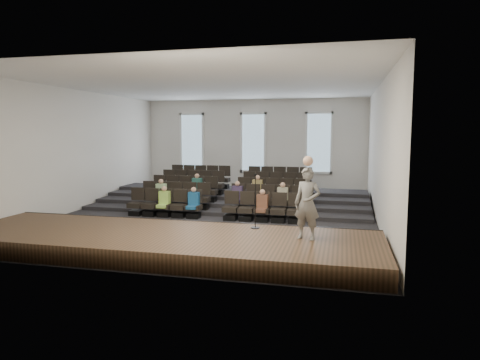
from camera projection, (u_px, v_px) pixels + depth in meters
The scene contains 14 objects.
ground at pixel (216, 216), 16.68m from camera, with size 14.00×14.00×0.00m, color black.
ceiling at pixel (216, 85), 16.12m from camera, with size 12.00×14.00×0.02m, color white.
wall_back at pixel (253, 146), 23.18m from camera, with size 12.00×0.04×5.00m, color silver.
wall_front at pixel (126, 166), 9.62m from camera, with size 12.00×0.04×5.00m, color silver.
wall_left at pixel (78, 150), 17.81m from camera, with size 0.04×14.00×5.00m, color silver.
wall_right at pixel (380, 154), 15.00m from camera, with size 0.04×14.00×5.00m, color silver.
stage at pixel (163, 242), 11.73m from camera, with size 11.80×3.60×0.50m, color #4D3321.
stage_lip at pixel (186, 228), 13.44m from camera, with size 11.80×0.06×0.52m, color black.
risers at pixel (236, 199), 19.72m from camera, with size 11.80×4.80×0.60m.
seating_rows at pixel (227, 193), 18.09m from camera, with size 6.80×4.70×1.67m.
windows at pixel (253, 142), 23.10m from camera, with size 8.44×0.10×3.24m.
audience at pixel (219, 194), 16.90m from camera, with size 5.45×2.64×1.10m.
speaker at pixel (307, 204), 10.98m from camera, with size 0.68×0.45×1.87m, color slate.
mic_stand at pixel (255, 212), 12.29m from camera, with size 0.27×0.27×1.59m.
Camera 1 is at (4.75, -15.75, 3.26)m, focal length 32.00 mm.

